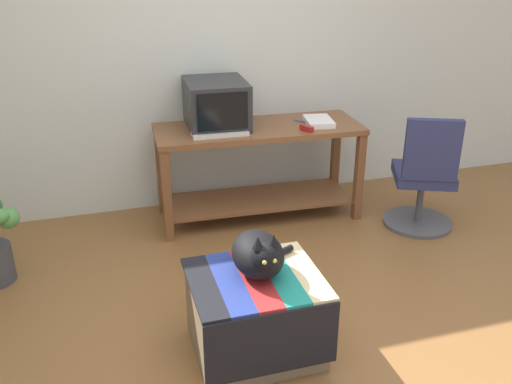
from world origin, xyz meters
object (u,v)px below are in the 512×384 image
ottoman_with_blanket (256,315)px  cat (259,254)px  desk (259,156)px  keyboard (220,133)px  tv_monitor (216,104)px  stapler (307,128)px  office_chair (424,180)px  book (319,121)px

ottoman_with_blanket → cat: 0.34m
desk → keyboard: size_ratio=3.90×
tv_monitor → stapler: bearing=-24.8°
keyboard → stapler: stapler is taller
keyboard → office_chair: office_chair is taller
tv_monitor → keyboard: 0.27m
tv_monitor → ottoman_with_blanket: 1.79m
tv_monitor → office_chair: tv_monitor is taller
keyboard → stapler: 0.63m
book → ottoman_with_blanket: size_ratio=0.42×
book → office_chair: bearing=-28.1°
book → stapler: bearing=-128.3°
desk → tv_monitor: tv_monitor is taller
tv_monitor → keyboard: (-0.03, -0.22, -0.15)m
book → office_chair: office_chair is taller
office_chair → stapler: size_ratio=8.09×
tv_monitor → ottoman_with_blanket: tv_monitor is taller
keyboard → desk: bearing=21.8°
cat → office_chair: 1.85m
book → tv_monitor: bearing=176.3°
desk → stapler: bearing=-31.5°
office_chair → book: bearing=-14.2°
keyboard → book: size_ratio=1.45×
keyboard → office_chair: bearing=-14.8°
ottoman_with_blanket → cat: bearing=46.2°
desk → book: 0.52m
book → stapler: stapler is taller
stapler → ottoman_with_blanket: bearing=-145.1°
desk → office_chair: size_ratio=1.75×
desk → book: book is taller
tv_monitor → book: 0.78m
ottoman_with_blanket → stapler: stapler is taller
desk → office_chair: (1.10, -0.55, -0.11)m
book → office_chair: 0.89m
book → ottoman_with_blanket: (-0.94, -1.49, -0.52)m
keyboard → cat: bearing=-93.2°
tv_monitor → book: bearing=-10.0°
book → cat: size_ratio=0.73×
cat → office_chair: office_chair is taller
tv_monitor → ottoman_with_blanket: bearing=-94.0°
tv_monitor → office_chair: bearing=-22.6°
tv_monitor → book: tv_monitor is taller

